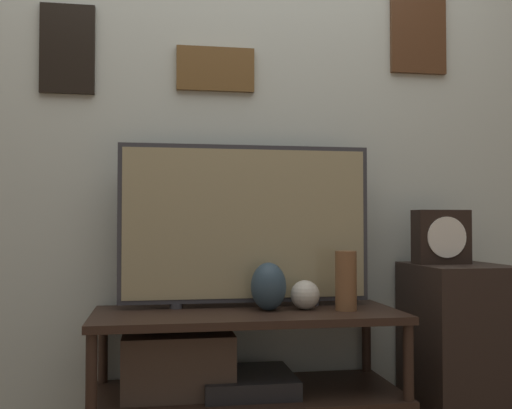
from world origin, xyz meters
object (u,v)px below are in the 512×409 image
object	(u,v)px
television	(246,224)
mantel_clock	(441,237)
vase_round_glass	(305,295)
vase_tall_ceramic	(346,281)
vase_urn_stoneware	(269,286)

from	to	relation	value
television	mantel_clock	size ratio (longest dim) A/B	4.46
vase_round_glass	mantel_clock	distance (m)	0.67
television	vase_round_glass	size ratio (longest dim) A/B	8.88
vase_tall_ceramic	vase_round_glass	size ratio (longest dim) A/B	2.01
vase_tall_ceramic	mantel_clock	distance (m)	0.51
vase_urn_stoneware	mantel_clock	world-z (taller)	mantel_clock
television	vase_urn_stoneware	distance (m)	0.28
vase_round_glass	mantel_clock	xyz separation A→B (m)	(0.62, 0.07, 0.23)
vase_urn_stoneware	television	bearing A→B (deg)	123.42
television	vase_round_glass	world-z (taller)	television
television	vase_tall_ceramic	world-z (taller)	television
vase_tall_ceramic	vase_urn_stoneware	distance (m)	0.31
television	mantel_clock	xyz separation A→B (m)	(0.85, -0.04, -0.06)
vase_tall_ceramic	mantel_clock	bearing A→B (deg)	14.13
mantel_clock	television	bearing A→B (deg)	177.18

